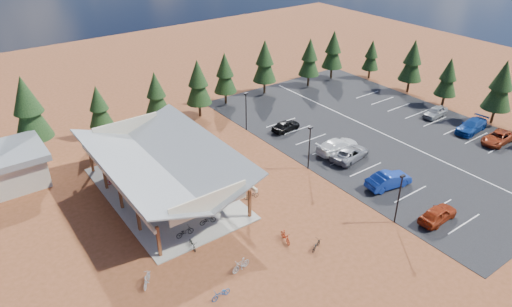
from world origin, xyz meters
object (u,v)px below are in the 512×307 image
(bike_6, at_px, (176,165))
(car_3, at_px, (338,146))
(car_1, at_px, (389,180))
(bike_14, at_px, (237,171))
(bike_pavilion, at_px, (162,160))
(car_2, at_px, (350,153))
(bike_12, at_px, (316,245))
(bike_16, at_px, (251,195))
(bike_11, at_px, (285,237))
(lamp_post_2, at_px, (246,109))
(bike_5, at_px, (188,182))
(bike_2, at_px, (142,193))
(bike_4, at_px, (208,220))
(car_8, at_px, (435,112))
(trash_bin_0, at_px, (222,178))
(bike_8, at_px, (193,244))
(trash_bin_1, at_px, (243,173))
(bike_7, at_px, (152,158))
(bike_3, at_px, (114,179))
(bike_15, at_px, (232,180))
(car_6, at_px, (498,138))
(bike_13, at_px, (241,265))
(lamp_post_0, at_px, (399,196))
(car_7, at_px, (472,126))
(bike_0, at_px, (185,232))
(bike_10, at_px, (221,294))
(bike_9, at_px, (147,279))
(car_4, at_px, (286,126))
(lamp_post_1, at_px, (309,145))
(bike_1, at_px, (166,210))

(bike_6, xyz_separation_m, car_3, (17.30, -7.52, 0.26))
(car_1, bearing_deg, bike_14, 53.82)
(bike_pavilion, bearing_deg, car_2, -17.21)
(bike_12, xyz_separation_m, bike_16, (-0.12, 9.37, -0.00))
(bike_pavilion, relative_size, bike_11, 11.21)
(lamp_post_2, height_order, bike_5, lamp_post_2)
(car_1, bearing_deg, lamp_post_2, 21.07)
(lamp_post_2, relative_size, bike_2, 3.06)
(bike_4, bearing_deg, bike_14, -42.88)
(car_1, bearing_deg, car_8, -58.92)
(trash_bin_0, distance_m, bike_8, 10.71)
(trash_bin_1, relative_size, bike_7, 0.49)
(bike_3, distance_m, bike_8, 13.92)
(bike_2, relative_size, bike_16, 1.06)
(bike_15, bearing_deg, bike_7, -11.09)
(bike_12, bearing_deg, car_6, -112.27)
(bike_13, bearing_deg, lamp_post_0, 69.42)
(bike_14, xyz_separation_m, car_1, (11.25, -11.34, 0.40))
(bike_16, relative_size, car_7, 0.29)
(lamp_post_2, relative_size, bike_14, 2.90)
(bike_0, height_order, bike_10, bike_0)
(bike_12, bearing_deg, car_3, -75.30)
(bike_0, distance_m, bike_7, 14.16)
(bike_pavilion, distance_m, trash_bin_0, 6.89)
(bike_9, bearing_deg, bike_3, -63.94)
(bike_6, distance_m, car_2, 19.76)
(car_4, bearing_deg, bike_0, 112.43)
(lamp_post_0, xyz_separation_m, bike_6, (-12.00, 20.30, -2.38))
(bike_11, relative_size, car_1, 0.34)
(bike_pavilion, height_order, bike_2, bike_pavilion)
(lamp_post_1, bearing_deg, lamp_post_2, 90.00)
(bike_1, bearing_deg, bike_5, -39.66)
(bike_5, bearing_deg, bike_13, 175.53)
(trash_bin_0, bearing_deg, car_3, -10.12)
(bike_pavilion, xyz_separation_m, bike_8, (-1.90, -9.09, -3.41))
(bike_3, bearing_deg, bike_15, -138.53)
(bike_6, relative_size, bike_16, 1.19)
(bike_2, xyz_separation_m, car_3, (22.54, -4.85, 0.32))
(bike_14, distance_m, car_2, 13.28)
(lamp_post_2, xyz_separation_m, bike_9, (-21.86, -17.76, -2.44))
(lamp_post_2, height_order, car_7, lamp_post_2)
(bike_1, bearing_deg, car_2, -83.98)
(trash_bin_1, bearing_deg, car_3, -9.52)
(bike_2, height_order, bike_14, bike_2)
(lamp_post_1, height_order, trash_bin_1, lamp_post_1)
(lamp_post_2, relative_size, car_2, 0.96)
(bike_13, distance_m, car_4, 25.90)
(bike_8, distance_m, bike_12, 10.61)
(bike_8, bearing_deg, bike_13, -57.99)
(lamp_post_0, xyz_separation_m, bike_12, (-8.39, 1.57, -2.56))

